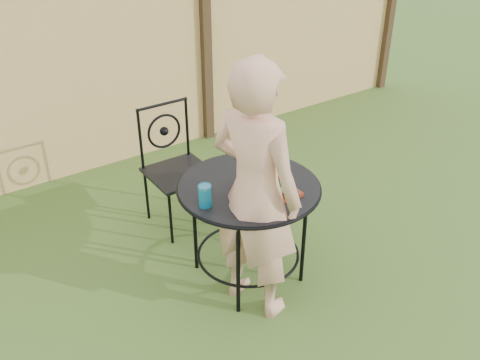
{
  "coord_description": "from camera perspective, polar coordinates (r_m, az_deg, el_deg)",
  "views": [
    {
      "loc": [
        -1.32,
        -2.25,
        2.47
      ],
      "look_at": [
        0.33,
        0.16,
        0.75
      ],
      "focal_mm": 40.0,
      "sensor_mm": 36.0,
      "label": 1
    }
  ],
  "objects": [
    {
      "name": "ground",
      "position": [
        3.59,
        -3.03,
        -13.03
      ],
      "size": [
        60.0,
        60.0,
        0.0
      ],
      "primitive_type": "plane",
      "color": "#314D18",
      "rests_on": "ground"
    },
    {
      "name": "fence",
      "position": [
        4.88,
        -17.35,
        10.94
      ],
      "size": [
        8.0,
        0.12,
        1.9
      ],
      "color": "#EAC374",
      "rests_on": "ground"
    },
    {
      "name": "patio_table",
      "position": [
        3.46,
        0.93,
        -2.53
      ],
      "size": [
        0.92,
        0.92,
        0.72
      ],
      "color": "black",
      "rests_on": "ground"
    },
    {
      "name": "patio_chair",
      "position": [
        4.11,
        -6.9,
        1.71
      ],
      "size": [
        0.46,
        0.46,
        0.95
      ],
      "color": "black",
      "rests_on": "ground"
    },
    {
      "name": "diner",
      "position": [
        3.11,
        1.66,
        -1.36
      ],
      "size": [
        0.56,
        0.7,
        1.65
      ],
      "primitive_type": "imported",
      "rotation": [
        0.0,
        0.0,
        1.88
      ],
      "color": "tan",
      "rests_on": "ground"
    },
    {
      "name": "salad_plate",
      "position": [
        3.3,
        3.53,
        -1.24
      ],
      "size": [
        0.27,
        0.27,
        0.02
      ],
      "primitive_type": "cube",
      "color": "#51190B",
      "rests_on": "patio_table"
    },
    {
      "name": "salad",
      "position": [
        3.28,
        3.56,
        -0.47
      ],
      "size": [
        0.21,
        0.21,
        0.08
      ],
      "primitive_type": "ellipsoid",
      "color": "#235614",
      "rests_on": "salad_plate"
    },
    {
      "name": "fork",
      "position": [
        3.22,
        3.77,
        1.57
      ],
      "size": [
        0.01,
        0.01,
        0.18
      ],
      "primitive_type": "cylinder",
      "color": "silver",
      "rests_on": "salad"
    },
    {
      "name": "drinking_glass",
      "position": [
        3.15,
        -3.76,
        -1.68
      ],
      "size": [
        0.08,
        0.08,
        0.14
      ],
      "primitive_type": "cylinder",
      "color": "#0B698B",
      "rests_on": "patio_table"
    }
  ]
}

